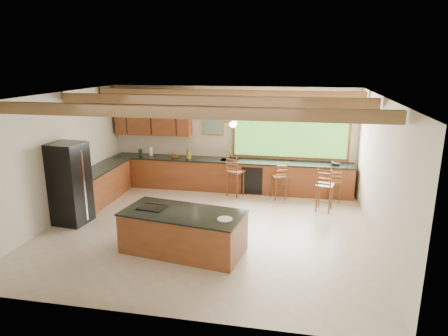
# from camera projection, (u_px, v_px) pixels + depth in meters

# --- Properties ---
(ground) EXTENTS (7.20, 7.20, 0.00)m
(ground) POSITION_uv_depth(u_px,v_px,m) (207.00, 229.00, 9.06)
(ground) COLOR beige
(ground) RESTS_ON ground
(room_shell) EXTENTS (7.27, 6.54, 3.02)m
(room_shell) POSITION_uv_depth(u_px,v_px,m) (205.00, 128.00, 9.14)
(room_shell) COLOR beige
(room_shell) RESTS_ON ground
(counter_run) EXTENTS (7.12, 3.10, 1.28)m
(counter_run) POSITION_uv_depth(u_px,v_px,m) (199.00, 177.00, 11.48)
(counter_run) COLOR brown
(counter_run) RESTS_ON ground
(island) EXTENTS (2.54, 1.49, 0.85)m
(island) POSITION_uv_depth(u_px,v_px,m) (183.00, 231.00, 7.94)
(island) COLOR brown
(island) RESTS_ON ground
(refrigerator) EXTENTS (0.82, 0.80, 1.91)m
(refrigerator) POSITION_uv_depth(u_px,v_px,m) (70.00, 184.00, 9.23)
(refrigerator) COLOR black
(refrigerator) RESTS_ON ground
(bar_stool_a) EXTENTS (0.50, 0.50, 1.06)m
(bar_stool_a) POSITION_uv_depth(u_px,v_px,m) (279.00, 177.00, 10.90)
(bar_stool_a) COLOR brown
(bar_stool_a) RESTS_ON ground
(bar_stool_b) EXTENTS (0.56, 0.57, 1.19)m
(bar_stool_b) POSITION_uv_depth(u_px,v_px,m) (235.00, 172.00, 11.10)
(bar_stool_b) COLOR brown
(bar_stool_b) RESTS_ON ground
(bar_stool_c) EXTENTS (0.48, 0.48, 1.13)m
(bar_stool_c) POSITION_uv_depth(u_px,v_px,m) (325.00, 186.00, 9.97)
(bar_stool_c) COLOR brown
(bar_stool_c) RESTS_ON ground
(bar_stool_d) EXTENTS (0.37, 0.37, 0.94)m
(bar_stool_d) POSITION_uv_depth(u_px,v_px,m) (335.00, 183.00, 10.66)
(bar_stool_d) COLOR brown
(bar_stool_d) RESTS_ON ground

